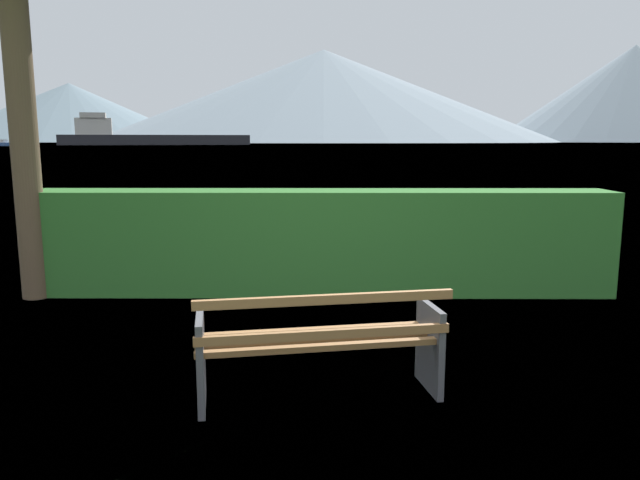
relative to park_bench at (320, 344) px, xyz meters
The scene contains 7 objects.
ground_plane 0.43m from the park_bench, 100.36° to the left, with size 1400.00×1400.00×0.00m, color #4C6B33.
water_surface 307.42m from the park_bench, 90.00° to the left, with size 620.00×620.00×0.00m, color slate.
park_bench is the anchor object (origin of this frame).
hedge_row 3.22m from the park_bench, 90.20° to the left, with size 7.20×0.70×1.29m, color #2D6B28.
cargo_ship_large 238.18m from the park_bench, 106.98° to the left, with size 70.32×30.69×11.83m.
tender_far 217.44m from the park_bench, 118.42° to the left, with size 6.25×5.23×2.05m.
distant_hills 555.69m from the park_bench, 87.02° to the left, with size 767.10×404.27×85.79m.
Camera 1 is at (0.04, -4.28, 1.91)m, focal length 33.60 mm.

